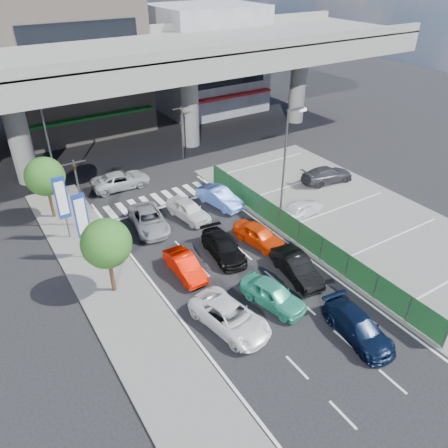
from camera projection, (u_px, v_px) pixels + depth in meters
ground at (251, 287)px, 25.89m from camera, size 120.00×120.00×0.00m
parking_lot at (357, 220)px, 32.33m from camera, size 12.00×28.00×0.06m
sidewalk_left at (114, 290)px, 25.54m from camera, size 4.00×30.00×0.12m
fence_run at (309, 240)px, 28.56m from camera, size 0.16×22.00×1.80m
expressway at (105, 66)px, 37.08m from camera, size 64.00×14.00×10.75m
building_center at (71, 59)px, 45.62m from camera, size 14.00×10.90×15.00m
building_east at (208, 59)px, 52.99m from camera, size 12.00×10.90×12.00m
traffic_light_left at (76, 177)px, 29.61m from camera, size 1.60×1.24×5.20m
traffic_light_right at (181, 120)px, 39.97m from camera, size 1.60×1.24×5.20m
street_lamp_right at (287, 154)px, 30.96m from camera, size 1.65×0.22×8.00m
street_lamp_left at (50, 139)px, 33.42m from camera, size 1.65×0.22×8.00m
signboard_near at (82, 218)px, 26.74m from camera, size 0.80×0.14×4.70m
signboard_far at (62, 200)px, 28.71m from camera, size 0.80×0.14×4.70m
tree_near at (106, 244)px, 23.79m from camera, size 2.80×2.80×4.80m
tree_far at (45, 177)px, 30.97m from camera, size 2.80×2.80×4.80m
minivan_navy_back at (358, 327)px, 22.23m from camera, size 2.32×4.59×1.28m
sedan_white_mid_left at (230, 317)px, 22.84m from camera, size 3.05×5.12×1.33m
taxi_teal_mid at (273, 294)px, 24.31m from camera, size 2.50×4.31×1.38m
hatch_black_mid_right at (297, 267)px, 26.41m from camera, size 2.08×4.36×1.38m
taxi_orange_left at (185, 266)px, 26.67m from camera, size 1.34×3.76×1.23m
sedan_black_mid at (223, 247)px, 28.32m from camera, size 2.27×4.53×1.26m
taxi_orange_right at (259, 235)px, 29.47m from camera, size 2.25×4.17×1.35m
wagon_silver_front_left at (149, 220)px, 31.18m from camera, size 2.94×5.07×1.33m
sedan_white_front_mid at (188, 210)px, 32.38m from camera, size 2.22×4.25×1.38m
kei_truck_front_right at (220, 197)px, 34.03m from camera, size 2.25×4.39×1.38m
crossing_wagon_silver at (121, 180)px, 36.63m from camera, size 4.96×2.46×1.35m
parked_sedan_white at (302, 208)px, 32.57m from camera, size 3.76×1.88×1.23m
parked_sedan_dgrey at (327, 175)px, 37.42m from camera, size 4.84×2.53×1.34m
traffic_cone at (278, 220)px, 31.74m from camera, size 0.38×0.38×0.66m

